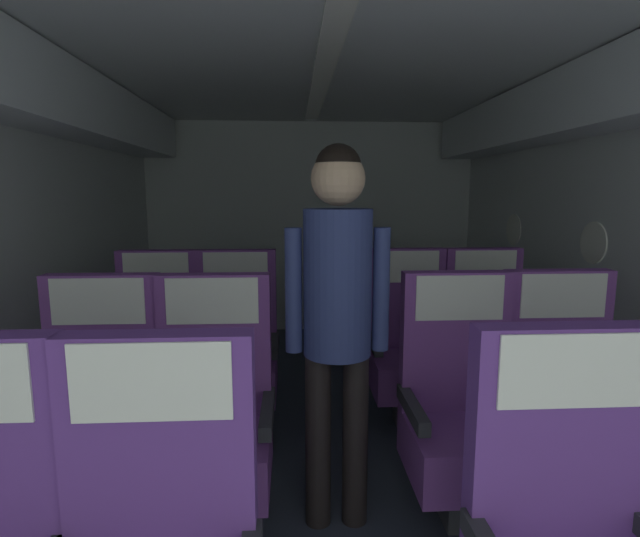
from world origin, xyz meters
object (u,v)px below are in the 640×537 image
Objects in this scene: seat_b_right_aisle at (565,413)px; flight_attendant at (337,298)px; seat_c_right_aisle at (487,350)px; seat_c_right_window at (409,350)px; seat_b_left_window at (98,425)px; seat_c_left_window at (156,356)px; seat_c_left_aisle at (236,354)px; seat_b_left_aisle at (213,424)px; seat_b_right_window at (462,418)px.

flight_attendant reaches higher than seat_b_right_aisle.
seat_c_right_aisle is 1.00× the size of seat_c_right_window.
seat_b_right_aisle is 0.90m from seat_c_right_aisle.
seat_c_right_window is at bearing 30.30° from seat_b_left_window.
flight_attendant is at bearing -42.83° from seat_c_left_window.
seat_c_left_aisle is (0.48, 0.90, 0.00)m from seat_b_left_window.
seat_c_left_aisle is at bearing -179.98° from seat_c_right_aisle.
seat_b_right_window is at bearing 0.09° from seat_b_left_aisle.
seat_b_right_window is 0.93m from seat_c_right_window.
seat_c_left_window is at bearing 149.58° from seat_b_right_window.
seat_b_left_aisle is at bearing -179.91° from seat_b_right_window.
seat_b_left_window is at bearing 177.67° from seat_b_left_aisle.
seat_b_left_aisle is 0.67× the size of flight_attendant.
seat_b_left_window is 0.49m from seat_b_left_aisle.
seat_c_right_aisle is 0.49m from seat_c_right_window.
flight_attendant reaches higher than seat_b_left_window.
seat_b_right_aisle is at bearing -23.80° from seat_c_left_window.
seat_b_right_aisle is (2.04, -0.00, 0.00)m from seat_b_left_window.
seat_b_left_window is at bearing 179.34° from seat_b_right_window.
flight_attendant reaches higher than seat_c_left_window.
seat_b_right_aisle is 2.23m from seat_c_left_window.
seat_b_right_aisle is at bearing 2.04° from seat_b_right_window.
seat_c_right_aisle is 1.50m from flight_attendant.
seat_b_left_aisle is 1.08m from seat_b_right_window.
seat_c_right_aisle is (2.05, -0.00, 0.00)m from seat_c_left_window.
seat_b_left_window and seat_c_right_aisle have the same top height.
seat_b_left_window is 1.00× the size of seat_b_right_window.
flight_attendant is at bearing -60.39° from seat_c_left_aisle.
seat_c_left_aisle is at bearing 150.11° from seat_b_right_aisle.
seat_c_right_aisle is at bearing -1.12° from seat_c_right_window.
seat_b_right_aisle is at bearing 0.69° from seat_b_left_aisle.
flight_attendant is (0.53, -0.94, 0.55)m from seat_c_left_aisle.
seat_b_right_window is at bearing -30.42° from seat_c_left_window.
seat_b_right_window is at bearing -89.34° from seat_c_right_window.
flight_attendant is at bearing -177.86° from seat_b_right_window.
seat_c_right_window is (1.07, 0.93, 0.00)m from seat_b_left_aisle.
flight_attendant reaches higher than seat_c_right_aisle.
flight_attendant reaches higher than seat_b_right_window.
seat_c_right_window is (-0.49, 0.01, 0.00)m from seat_c_right_aisle.
seat_c_right_aisle is (2.05, 0.90, 0.00)m from seat_b_left_window.
seat_c_right_window is at bearing 71.62° from flight_attendant.
seat_c_left_window is at bearing 90.03° from seat_b_left_window.
seat_b_left_window is at bearing -118.16° from seat_c_left_aisle.
seat_b_left_window is 2.24m from seat_c_right_aisle.
seat_c_right_window is at bearing 178.88° from seat_c_right_aisle.
seat_c_left_aisle is at bearing -0.35° from seat_c_left_window.
seat_c_left_aisle is 1.07m from seat_c_right_window.
seat_b_right_window is 1.00× the size of seat_c_left_window.
seat_b_left_window and seat_c_left_aisle have the same top height.
seat_b_left_window and seat_b_right_window have the same top height.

